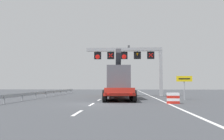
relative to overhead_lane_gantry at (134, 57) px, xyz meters
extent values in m
plane|color=#424449|center=(-3.82, -11.97, -5.27)|extent=(112.00, 112.00, 0.00)
cube|color=silver|center=(-3.87, -17.97, -5.27)|extent=(0.20, 2.60, 0.01)
cube|color=silver|center=(-3.87, -12.43, -5.27)|extent=(0.20, 2.60, 0.01)
cube|color=silver|center=(-3.87, -6.89, -5.27)|extent=(0.20, 2.60, 0.01)
cube|color=silver|center=(-3.87, -1.36, -5.27)|extent=(0.20, 2.60, 0.01)
cube|color=silver|center=(-3.87, 4.18, -5.27)|extent=(0.20, 2.60, 0.01)
cube|color=silver|center=(-3.87, 9.72, -5.27)|extent=(0.20, 2.60, 0.01)
cube|color=silver|center=(-3.87, 15.25, -5.27)|extent=(0.20, 2.60, 0.01)
cube|color=silver|center=(-3.87, 20.79, -5.27)|extent=(0.20, 2.60, 0.01)
cube|color=silver|center=(-3.87, 26.33, -5.27)|extent=(0.20, 2.60, 0.01)
cube|color=silver|center=(2.38, 0.03, -5.27)|extent=(0.20, 63.00, 0.01)
cube|color=#9EA0A5|center=(3.61, 0.00, -1.98)|extent=(0.40, 0.40, 6.58)
cube|color=slate|center=(3.61, 0.00, -5.23)|extent=(0.90, 0.90, 0.08)
cube|color=#9EA0A5|center=(-1.29, 0.00, 1.06)|extent=(10.20, 0.44, 0.44)
cube|color=#4C4C51|center=(-0.64, 0.00, 1.46)|extent=(0.28, 0.40, 0.28)
cube|color=black|center=(2.29, 0.00, 0.24)|extent=(0.94, 0.24, 0.99)
cube|color=#9EA0A5|center=(2.29, 0.00, 0.79)|extent=(0.08, 0.08, 0.16)
cube|color=red|center=(2.29, -0.13, 0.24)|extent=(0.58, 0.02, 0.58)
cube|color=red|center=(2.29, -0.13, 0.24)|extent=(0.58, 0.02, 0.58)
cube|color=black|center=(0.50, 0.00, 0.24)|extent=(0.94, 0.24, 0.99)
cube|color=#9EA0A5|center=(0.50, 0.00, 0.79)|extent=(0.08, 0.08, 0.16)
cone|color=orange|center=(0.50, -0.13, 0.34)|extent=(0.34, 0.34, 0.35)
cube|color=black|center=(-1.29, 0.00, 0.24)|extent=(0.94, 0.24, 0.99)
cube|color=#9EA0A5|center=(-1.29, 0.00, 0.79)|extent=(0.08, 0.08, 0.16)
cone|color=red|center=(-1.29, -0.13, 0.07)|extent=(0.60, 0.02, 0.60)
cube|color=black|center=(-3.08, 0.00, 0.24)|extent=(0.94, 0.24, 0.99)
cube|color=#9EA0A5|center=(-3.08, 0.00, 0.79)|extent=(0.08, 0.08, 0.16)
cube|color=red|center=(-3.08, -0.13, 0.24)|extent=(0.58, 0.02, 0.58)
cube|color=red|center=(-3.08, -0.13, 0.24)|extent=(0.58, 0.02, 0.58)
cube|color=black|center=(-4.87, 0.00, 0.24)|extent=(0.94, 0.24, 0.99)
cube|color=#9EA0A5|center=(-4.87, 0.00, 0.79)|extent=(0.08, 0.08, 0.16)
cone|color=red|center=(-4.87, -0.13, 0.07)|extent=(0.60, 0.02, 0.60)
cube|color=red|center=(-1.92, -5.75, -4.54)|extent=(3.30, 10.52, 0.24)
cube|color=red|center=(-1.66, -11.02, -4.17)|extent=(2.66, 0.21, 0.44)
cylinder|color=black|center=(-3.05, -10.31, -4.72)|extent=(0.37, 1.11, 1.10)
cylinder|color=black|center=(-0.35, -10.18, -4.72)|extent=(0.37, 1.11, 1.10)
cylinder|color=black|center=(-3.10, -9.26, -4.72)|extent=(0.37, 1.11, 1.10)
cylinder|color=black|center=(-0.40, -9.13, -4.72)|extent=(0.37, 1.11, 1.10)
cylinder|color=black|center=(-3.15, -8.21, -4.72)|extent=(0.37, 1.11, 1.10)
cylinder|color=black|center=(-0.46, -8.08, -4.72)|extent=(0.37, 1.11, 1.10)
cylinder|color=black|center=(-3.20, -7.16, -4.72)|extent=(0.37, 1.11, 1.10)
cylinder|color=black|center=(-0.51, -7.03, -4.72)|extent=(0.37, 1.11, 1.10)
cylinder|color=black|center=(-3.25, -6.11, -4.72)|extent=(0.37, 1.11, 1.10)
cylinder|color=black|center=(-0.56, -5.98, -4.72)|extent=(0.37, 1.11, 1.10)
cube|color=orange|center=(-2.26, 1.35, -3.17)|extent=(2.73, 3.32, 3.10)
cube|color=black|center=(-2.26, 1.35, -2.48)|extent=(2.76, 3.34, 0.60)
cylinder|color=black|center=(-3.59, 2.16, -4.72)|extent=(0.39, 1.12, 1.10)
cylinder|color=black|center=(-1.02, 2.29, -4.72)|extent=(0.39, 1.12, 1.10)
cylinder|color=black|center=(-3.50, 0.16, -4.72)|extent=(0.39, 1.12, 1.10)
cylinder|color=black|center=(-0.92, 0.29, -4.72)|extent=(0.39, 1.12, 1.10)
cube|color=#565B66|center=(-1.94, -5.35, -3.07)|extent=(2.65, 5.83, 2.70)
cube|color=#2D2D33|center=(-1.90, -6.20, -1.12)|extent=(0.70, 2.97, 2.29)
cube|color=red|center=(-2.64, -11.11, -4.47)|extent=(0.20, 0.07, 0.12)
cube|color=red|center=(-0.68, -11.01, -4.47)|extent=(0.20, 0.07, 0.12)
cylinder|color=#9EA0A5|center=(5.03, -6.30, -4.03)|extent=(0.10, 0.10, 2.49)
cube|color=yellow|center=(5.03, -6.36, -3.07)|extent=(1.64, 0.06, 0.59)
cube|color=black|center=(5.03, -6.39, -3.07)|extent=(1.18, 0.01, 0.12)
cube|color=red|center=(2.81, -11.27, -5.16)|extent=(1.03, 0.55, 0.23)
cube|color=white|center=(2.81, -11.27, -4.94)|extent=(1.03, 0.55, 0.22)
cube|color=red|center=(2.81, -11.27, -4.71)|extent=(1.03, 0.55, 0.23)
cube|color=white|center=(2.81, -11.27, -4.49)|extent=(1.03, 0.55, 0.23)
cube|color=#999EA3|center=(-11.22, -0.53, -4.67)|extent=(0.04, 26.88, 0.32)
cube|color=#999EA3|center=(-11.16, -12.29, -4.97)|extent=(0.10, 0.10, 0.60)
cube|color=#999EA3|center=(-11.16, -8.93, -4.97)|extent=(0.10, 0.10, 0.60)
cube|color=#999EA3|center=(-11.16, -5.57, -4.97)|extent=(0.10, 0.10, 0.60)
cube|color=#999EA3|center=(-11.16, -2.21, -4.97)|extent=(0.10, 0.10, 0.60)
cube|color=#999EA3|center=(-11.16, 1.15, -4.97)|extent=(0.10, 0.10, 0.60)
cube|color=#999EA3|center=(-11.16, 4.51, -4.97)|extent=(0.10, 0.10, 0.60)
cube|color=#999EA3|center=(-11.16, 7.87, -4.97)|extent=(0.10, 0.10, 0.60)
cube|color=#999EA3|center=(-11.16, 11.23, -4.97)|extent=(0.10, 0.10, 0.60)
camera|label=1|loc=(-1.25, -30.77, -3.68)|focal=36.77mm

